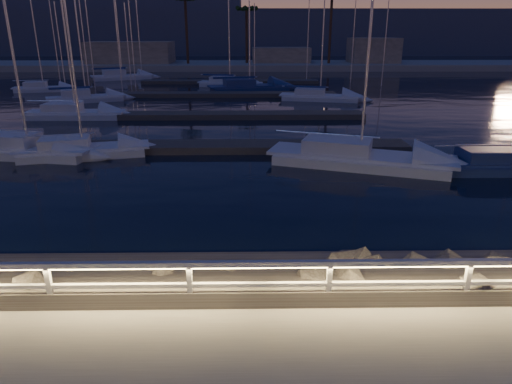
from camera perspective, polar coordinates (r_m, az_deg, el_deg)
The scene contains 20 objects.
ground at distance 10.52m, azimuth -13.71°, elevation -13.61°, with size 400.00×400.00×0.00m, color #9A978B.
harbor_water at distance 40.41m, azimuth -4.21°, elevation 10.03°, with size 400.00×440.00×0.60m.
guard_rail at distance 10.14m, azimuth -14.44°, elevation -9.92°, with size 44.11×0.12×1.06m.
riprap at distance 12.64m, azimuth 15.54°, elevation -9.49°, with size 29.65×2.65×1.29m.
floating_docks at distance 41.58m, azimuth -4.13°, elevation 11.09°, with size 22.00×36.00×0.40m.
far_shore at distance 82.83m, azimuth -2.67°, elevation 15.78°, with size 160.00×14.00×5.20m.
palm_left at distance 81.35m, azimuth -8.85°, elevation 22.46°, with size 3.00×3.00×11.20m.
palm_center at distance 81.64m, azimuth -1.19°, elevation 21.70°, with size 3.00×3.00×9.70m.
distant_hills at distance 144.35m, azimuth -11.25°, elevation 18.80°, with size 230.00×37.50×18.00m.
sailboat_a at distance 26.83m, azimuth -26.84°, elevation 4.88°, with size 7.31×3.35×12.09m.
sailboat_b at distance 25.71m, azimuth -21.19°, elevation 5.03°, with size 6.95×3.47×11.42m.
sailboat_c at distance 22.95m, azimuth 12.29°, elevation 4.43°, with size 9.18×5.34×15.06m.
sailboat_d at distance 24.63m, azimuth 28.89°, elevation 3.30°, with size 7.83×2.42×13.18m.
sailboat_e at distance 46.04m, azimuth -20.68°, elevation 11.03°, with size 7.09×4.50×11.83m.
sailboat_f at distance 37.56m, azimuth -21.88°, elevation 9.20°, with size 7.36×2.34×12.44m.
sailboat_g at distance 44.54m, azimuth 7.75°, elevation 11.80°, with size 7.88×3.92×12.88m.
sailboat_i at distance 55.83m, azimuth -25.18°, elevation 11.70°, with size 6.42×3.02×10.62m.
sailboat_k at distance 51.48m, azimuth -1.07°, elevation 13.05°, with size 9.38×4.95×15.34m.
sailboat_m at distance 66.05m, azimuth -16.56°, elevation 13.72°, with size 8.22×5.33×13.77m.
sailboat_n at distance 55.47m, azimuth -3.48°, elevation 13.45°, with size 7.76×4.04×12.75m.
Camera 1 is at (2.29, -8.58, 5.65)m, focal length 32.00 mm.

